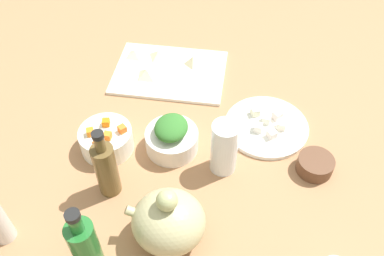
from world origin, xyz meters
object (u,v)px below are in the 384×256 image
(bowl_carrots, at_px, (106,140))
(teapot, at_px, (168,221))
(bowl_small_side, at_px, (315,165))
(drinking_glass_1, at_px, (224,148))
(plate_tofu, at_px, (266,126))
(cutting_board, at_px, (170,72))
(bottle_1, at_px, (85,245))
(bowl_greens, at_px, (172,140))
(bottle_0, at_px, (106,168))

(bowl_carrots, relative_size, teapot, 0.79)
(bowl_small_side, xyz_separation_m, drinking_glass_1, (0.23, 0.02, 0.05))
(plate_tofu, bearing_deg, bowl_carrots, 17.80)
(cutting_board, distance_m, teapot, 0.56)
(drinking_glass_1, bearing_deg, cutting_board, -59.38)
(plate_tofu, height_order, bowl_small_side, bowl_small_side)
(teapot, bearing_deg, drinking_glass_1, -114.82)
(cutting_board, xyz_separation_m, bowl_carrots, (0.11, 0.32, 0.03))
(bottle_1, distance_m, drinking_glass_1, 0.38)
(plate_tofu, distance_m, bottle_1, 0.57)
(cutting_board, relative_size, plate_tofu, 1.49)
(bowl_carrots, xyz_separation_m, drinking_glass_1, (-0.30, 0.02, 0.04))
(bottle_1, xyz_separation_m, drinking_glass_1, (-0.25, -0.29, -0.01))
(bottle_1, height_order, drinking_glass_1, bottle_1)
(plate_tofu, relative_size, drinking_glass_1, 1.51)
(bowl_greens, xyz_separation_m, teapot, (-0.04, 0.25, 0.04))
(plate_tofu, distance_m, bowl_carrots, 0.43)
(plate_tofu, height_order, drinking_glass_1, drinking_glass_1)
(bowl_greens, height_order, bottle_1, bottle_1)
(bowl_greens, bearing_deg, teapot, 99.03)
(plate_tofu, bearing_deg, cutting_board, -31.54)
(bowl_carrots, relative_size, drinking_glass_1, 0.91)
(bottle_0, xyz_separation_m, bottle_1, (-0.01, 0.19, -0.00))
(teapot, xyz_separation_m, drinking_glass_1, (-0.10, -0.21, 0.01))
(cutting_board, height_order, bottle_0, bottle_0)
(bowl_carrots, bearing_deg, bottle_1, 99.93)
(plate_tofu, relative_size, bowl_small_side, 2.52)
(plate_tofu, height_order, teapot, teapot)
(bowl_greens, bearing_deg, bowl_carrots, 8.43)
(bowl_greens, relative_size, teapot, 0.79)
(bowl_greens, xyz_separation_m, bottle_1, (0.11, 0.34, 0.05))
(teapot, xyz_separation_m, bottle_1, (0.15, 0.08, 0.01))
(bowl_carrots, height_order, drinking_glass_1, drinking_glass_1)
(bowl_carrots, xyz_separation_m, bottle_0, (-0.04, 0.12, 0.05))
(bowl_carrots, bearing_deg, bowl_greens, -171.57)
(plate_tofu, height_order, bowl_greens, bowl_greens)
(plate_tofu, xyz_separation_m, bottle_1, (0.35, 0.44, 0.07))
(teapot, height_order, bottle_0, bottle_0)
(cutting_board, bearing_deg, bowl_greens, 101.80)
(cutting_board, height_order, bowl_small_side, bowl_small_side)
(drinking_glass_1, bearing_deg, teapot, 65.18)
(bottle_1, bearing_deg, plate_tofu, -128.68)
(cutting_board, bearing_deg, teapot, 100.52)
(bowl_small_side, distance_m, drinking_glass_1, 0.23)
(bottle_0, bearing_deg, bowl_small_side, -165.03)
(cutting_board, xyz_separation_m, bowl_small_side, (-0.42, 0.31, 0.02))
(bowl_small_side, bearing_deg, drinking_glass_1, 6.00)
(bowl_carrots, relative_size, bowl_small_side, 1.51)
(cutting_board, xyz_separation_m, teapot, (-0.10, 0.54, 0.06))
(teapot, distance_m, bottle_0, 0.19)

